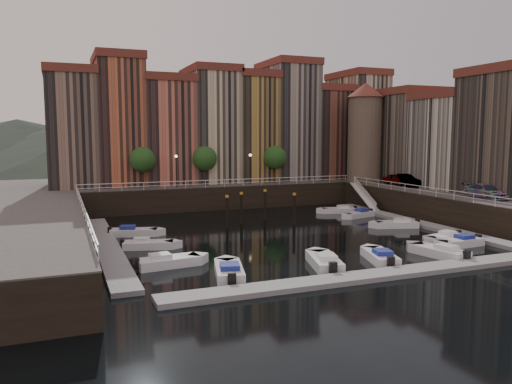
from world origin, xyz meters
name	(u,v)px	position (x,y,z in m)	size (l,w,h in m)	color
ground	(275,233)	(0.00, 0.00, 0.00)	(200.00, 200.00, 0.00)	black
quay_far	(204,191)	(0.00, 26.00, 1.50)	(80.00, 20.00, 3.00)	black
quay_right	(502,206)	(28.00, -2.00, 1.50)	(20.00, 36.00, 3.00)	black
dock_left	(107,246)	(-16.20, -1.00, 0.17)	(2.00, 28.00, 0.35)	gray
dock_right	(414,222)	(16.20, -1.00, 0.17)	(2.00, 28.00, 0.35)	gray
dock_near	(375,275)	(0.00, -17.00, 0.17)	(30.00, 2.00, 0.35)	gray
mountains	(134,141)	(1.72, 110.00, 7.92)	(145.00, 100.00, 18.00)	#2D382D
far_terrace	(230,126)	(3.31, 23.50, 10.95)	(48.70, 10.30, 17.50)	#896A57
right_terrace	(458,136)	(26.50, 3.80, 9.56)	(9.30, 24.30, 14.00)	#756858
corner_tower	(365,131)	(20.00, 14.50, 10.19)	(5.20, 5.20, 13.80)	#6B5B4C
promenade_trees	(210,159)	(-1.33, 18.20, 6.58)	(21.20, 3.20, 5.20)	black
street_lamps	(214,164)	(-1.00, 17.20, 5.90)	(10.36, 0.36, 4.18)	black
railings	(257,190)	(0.00, 4.88, 3.79)	(36.08, 34.04, 0.52)	white
gangway	(364,195)	(17.10, 10.00, 1.92)	(2.78, 8.32, 3.73)	white
mooring_pilings	(257,209)	(0.19, 5.16, 1.65)	(7.74, 4.77, 3.78)	black
boat_left_1	(167,262)	(-12.62, -8.96, 0.38)	(4.97, 2.25, 1.12)	white
boat_left_2	(147,245)	(-12.99, -2.41, 0.34)	(4.55, 2.67, 1.02)	white
boat_left_3	(133,232)	(-13.36, 3.62, 0.36)	(4.76, 2.84, 1.07)	white
boat_right_0	(460,242)	(12.61, -11.60, 0.36)	(4.66, 1.91, 1.06)	white
boat_right_1	(445,238)	(12.85, -9.43, 0.33)	(4.38, 2.29, 0.98)	white
boat_right_2	(397,224)	(13.11, -2.23, 0.36)	(4.72, 2.89, 1.06)	white
boat_right_3	(359,214)	(13.07, 4.94, 0.34)	(4.50, 2.66, 1.01)	white
boat_right_4	(339,210)	(12.58, 8.58, 0.34)	(4.48, 2.59, 1.00)	white
boat_near_0	(229,271)	(-9.20, -13.15, 0.39)	(2.93, 5.16, 1.16)	white
boat_near_1	(325,262)	(-1.83, -13.28, 0.40)	(3.08, 5.25, 1.18)	white
boat_near_2	(380,257)	(2.95, -13.44, 0.37)	(2.96, 4.92, 1.10)	white
boat_near_3	(440,252)	(8.29, -13.96, 0.39)	(2.76, 5.12, 1.15)	white
car_a	(397,180)	(21.61, 9.07, 3.73)	(1.74, 4.31, 1.47)	gray
car_b	(407,181)	(21.67, 7.16, 3.80)	(1.70, 4.86, 1.60)	gray
car_c	(485,192)	(21.32, -5.79, 3.75)	(2.09, 5.14, 1.49)	gray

